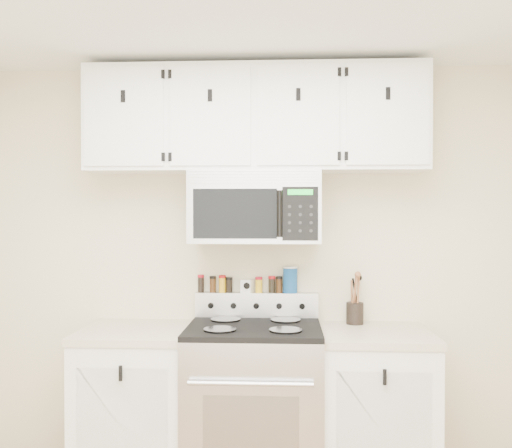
{
  "coord_description": "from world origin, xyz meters",
  "views": [
    {
      "loc": [
        0.18,
        -1.82,
        1.59
      ],
      "look_at": [
        0.01,
        1.45,
        1.53
      ],
      "focal_mm": 40.0,
      "sensor_mm": 36.0,
      "label": 1
    }
  ],
  "objects_px": {
    "utensil_crock": "(355,311)",
    "salt_canister": "(290,279)",
    "range": "(254,406)",
    "microwave": "(255,207)"
  },
  "relations": [
    {
      "from": "microwave",
      "to": "salt_canister",
      "type": "distance_m",
      "value": 0.52
    },
    {
      "from": "utensil_crock",
      "to": "salt_canister",
      "type": "relative_size",
      "value": 1.85
    },
    {
      "from": "range",
      "to": "salt_canister",
      "type": "bearing_deg",
      "value": 53.56
    },
    {
      "from": "range",
      "to": "microwave",
      "type": "bearing_deg",
      "value": 89.77
    },
    {
      "from": "salt_canister",
      "to": "utensil_crock",
      "type": "bearing_deg",
      "value": -7.6
    },
    {
      "from": "microwave",
      "to": "utensil_crock",
      "type": "height_order",
      "value": "microwave"
    },
    {
      "from": "range",
      "to": "microwave",
      "type": "height_order",
      "value": "microwave"
    },
    {
      "from": "microwave",
      "to": "utensil_crock",
      "type": "distance_m",
      "value": 0.88
    },
    {
      "from": "range",
      "to": "salt_canister",
      "type": "distance_m",
      "value": 0.78
    },
    {
      "from": "microwave",
      "to": "utensil_crock",
      "type": "xyz_separation_m",
      "value": [
        0.6,
        0.1,
        -0.63
      ]
    }
  ]
}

